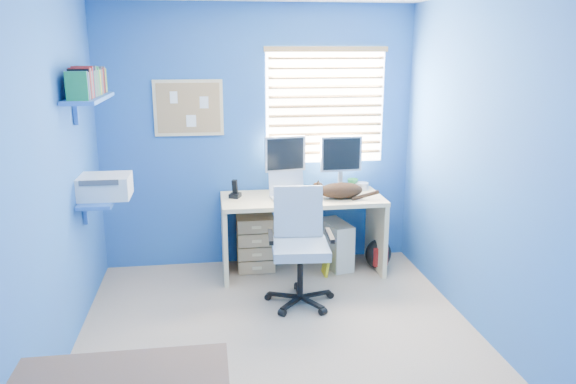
{
  "coord_description": "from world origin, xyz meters",
  "views": [
    {
      "loc": [
        -0.49,
        -3.74,
        2.1
      ],
      "look_at": [
        0.15,
        0.65,
        0.95
      ],
      "focal_mm": 35.0,
      "sensor_mm": 36.0,
      "label": 1
    }
  ],
  "objects": [
    {
      "name": "window_blinds",
      "position": [
        0.65,
        1.57,
        1.55
      ],
      "size": [
        1.15,
        0.05,
        1.1
      ],
      "color": "white",
      "rests_on": "ground"
    },
    {
      "name": "corkboard",
      "position": [
        -0.65,
        1.58,
        1.55
      ],
      "size": [
        0.64,
        0.02,
        0.52
      ],
      "color": "beige",
      "rests_on": "ground"
    },
    {
      "name": "monitor_right",
      "position": [
        0.77,
        1.42,
        1.01
      ],
      "size": [
        0.4,
        0.14,
        0.54
      ],
      "primitive_type": "cube",
      "rotation": [
        0.0,
        0.0,
        0.04
      ],
      "color": "silver",
      "rests_on": "desk"
    },
    {
      "name": "drawer_boxes",
      "position": [
        -0.06,
        1.36,
        0.27
      ],
      "size": [
        0.35,
        0.28,
        0.54
      ],
      "primitive_type": "cube",
      "color": "tan",
      "rests_on": "floor"
    },
    {
      "name": "wall_front",
      "position": [
        0.0,
        -1.6,
        1.25
      ],
      "size": [
        3.0,
        0.01,
        2.5
      ],
      "primitive_type": "cube",
      "color": "#2C58A9",
      "rests_on": "ground"
    },
    {
      "name": "wall_right",
      "position": [
        1.5,
        0.0,
        1.25
      ],
      "size": [
        0.01,
        3.2,
        2.5
      ],
      "primitive_type": "cube",
      "color": "#2C58A9",
      "rests_on": "ground"
    },
    {
      "name": "wall_back",
      "position": [
        0.0,
        1.6,
        1.25
      ],
      "size": [
        3.0,
        0.01,
        2.5
      ],
      "primitive_type": "cube",
      "color": "#2C58A9",
      "rests_on": "ground"
    },
    {
      "name": "desk",
      "position": [
        0.37,
        1.26,
        0.37
      ],
      "size": [
        1.51,
        0.65,
        0.74
      ],
      "primitive_type": "cube",
      "color": "beige",
      "rests_on": "floor"
    },
    {
      "name": "monitor_left",
      "position": [
        0.24,
        1.5,
        1.01
      ],
      "size": [
        0.41,
        0.18,
        0.54
      ],
      "primitive_type": "cube",
      "rotation": [
        0.0,
        0.0,
        0.17
      ],
      "color": "silver",
      "rests_on": "desk"
    },
    {
      "name": "wall_left",
      "position": [
        -1.5,
        0.0,
        1.25
      ],
      "size": [
        0.01,
        3.2,
        2.5
      ],
      "primitive_type": "cube",
      "color": "#2C58A9",
      "rests_on": "ground"
    },
    {
      "name": "floor",
      "position": [
        0.0,
        0.0,
        0.0
      ],
      "size": [
        3.0,
        3.2,
        0.0
      ],
      "primitive_type": "cube",
      "color": "tan",
      "rests_on": "ground"
    },
    {
      "name": "laptop",
      "position": [
        0.24,
        1.2,
        0.85
      ],
      "size": [
        0.35,
        0.29,
        0.22
      ],
      "primitive_type": "cube",
      "rotation": [
        0.0,
        0.0,
        0.1
      ],
      "color": "silver",
      "rests_on": "desk"
    },
    {
      "name": "phone",
      "position": [
        -0.25,
        1.32,
        0.82
      ],
      "size": [
        0.13,
        0.14,
        0.17
      ],
      "primitive_type": "cube",
      "rotation": [
        0.0,
        0.0,
        -0.41
      ],
      "color": "black",
      "rests_on": "desk"
    },
    {
      "name": "mug",
      "position": [
        0.92,
        1.49,
        0.79
      ],
      "size": [
        0.1,
        0.09,
        0.1
      ],
      "primitive_type": "imported",
      "color": "#197539",
      "rests_on": "desk"
    },
    {
      "name": "cat",
      "position": [
        0.72,
        1.16,
        0.81
      ],
      "size": [
        0.46,
        0.34,
        0.15
      ],
      "primitive_type": "ellipsoid",
      "rotation": [
        0.0,
        0.0,
        -0.34
      ],
      "color": "black",
      "rests_on": "desk"
    },
    {
      "name": "office_chair",
      "position": [
        0.24,
        0.61,
        0.36
      ],
      "size": [
        0.6,
        0.6,
        0.96
      ],
      "color": "black",
      "rests_on": "floor"
    },
    {
      "name": "cd_spindle",
      "position": [
        1.0,
        1.44,
        0.78
      ],
      "size": [
        0.13,
        0.13,
        0.07
      ],
      "primitive_type": "cylinder",
      "color": "silver",
      "rests_on": "desk"
    },
    {
      "name": "tower_pc",
      "position": [
        0.73,
        1.33,
        0.23
      ],
      "size": [
        0.28,
        0.47,
        0.45
      ],
      "primitive_type": "cube",
      "rotation": [
        0.0,
        0.0,
        0.21
      ],
      "color": "beige",
      "rests_on": "floor"
    },
    {
      "name": "wall_shelves",
      "position": [
        -1.35,
        0.75,
        1.43
      ],
      "size": [
        0.42,
        0.9,
        1.05
      ],
      "color": "blue",
      "rests_on": "ground"
    },
    {
      "name": "backpack",
      "position": [
        1.12,
        1.21,
        0.15
      ],
      "size": [
        0.29,
        0.25,
        0.3
      ],
      "primitive_type": "ellipsoid",
      "rotation": [
        0.0,
        0.0,
        0.22
      ],
      "color": "black",
      "rests_on": "floor"
    },
    {
      "name": "yellow_book",
      "position": [
        0.59,
        1.13,
        0.12
      ],
      "size": [
        0.03,
        0.17,
        0.24
      ],
      "primitive_type": "cube",
      "color": "yellow",
      "rests_on": "floor"
    }
  ]
}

